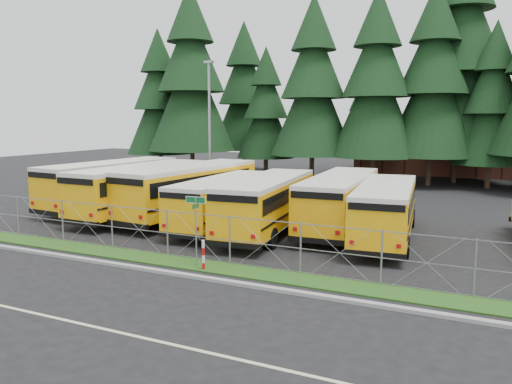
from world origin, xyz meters
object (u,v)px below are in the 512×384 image
(bus_5, at_px, (341,202))
(bus_6, at_px, (386,212))
(bus_3, at_px, (226,202))
(light_standard, at_px, (210,123))
(bus_2, at_px, (194,192))
(bus_4, at_px, (270,205))
(street_sign, at_px, (196,216))
(striped_bollard, at_px, (203,255))
(bus_1, at_px, (145,191))
(bus_0, at_px, (116,185))

(bus_5, height_order, bus_6, bus_5)
(bus_3, height_order, light_standard, light_standard)
(bus_2, distance_m, bus_4, 5.78)
(bus_3, xyz_separation_m, bus_6, (8.39, 0.62, 0.04))
(bus_5, distance_m, street_sign, 9.59)
(bus_5, distance_m, striped_bollard, 9.76)
(bus_1, distance_m, street_sign, 11.37)
(bus_4, relative_size, bus_6, 1.04)
(bus_4, distance_m, street_sign, 6.79)
(bus_3, distance_m, bus_4, 2.69)
(bus_1, distance_m, bus_3, 5.94)
(bus_2, xyz_separation_m, bus_3, (2.87, -1.36, -0.23))
(striped_bollard, bearing_deg, light_standard, 119.45)
(bus_0, bearing_deg, bus_1, -15.06)
(bus_6, bearing_deg, bus_0, 170.12)
(bus_0, distance_m, bus_1, 3.54)
(bus_6, relative_size, striped_bollard, 8.75)
(bus_2, bearing_deg, bus_6, 2.27)
(light_standard, bearing_deg, bus_4, -47.26)
(bus_6, distance_m, light_standard, 18.40)
(bus_1, height_order, striped_bollard, bus_1)
(bus_1, bearing_deg, bus_5, 8.07)
(bus_2, bearing_deg, striped_bollard, -50.15)
(bus_3, distance_m, bus_5, 6.13)
(bus_2, height_order, bus_4, bus_2)
(bus_0, height_order, bus_2, bus_2)
(bus_4, bearing_deg, bus_3, 168.97)
(bus_1, xyz_separation_m, bus_2, (3.03, 0.70, 0.03))
(striped_bollard, bearing_deg, bus_6, 55.82)
(striped_bollard, relative_size, light_standard, 0.12)
(bus_1, height_order, bus_2, bus_2)
(bus_3, relative_size, bus_4, 0.93)
(bus_1, relative_size, bus_6, 1.12)
(bus_5, bearing_deg, bus_1, -177.17)
(street_sign, height_order, light_standard, light_standard)
(bus_4, bearing_deg, bus_1, 168.54)
(bus_1, relative_size, bus_3, 1.15)
(bus_5, distance_m, light_standard, 15.58)
(bus_1, relative_size, bus_4, 1.07)
(bus_0, xyz_separation_m, bus_5, (15.03, 0.04, -0.08))
(bus_0, xyz_separation_m, striped_bollard, (12.19, -9.26, -0.93))
(bus_0, relative_size, light_standard, 1.15)
(bus_1, height_order, bus_5, bus_1)
(bus_1, bearing_deg, striped_bollard, -40.25)
(bus_2, xyz_separation_m, striped_bollard, (5.85, -8.72, -0.97))
(bus_0, distance_m, bus_6, 17.66)
(bus_3, bearing_deg, light_standard, 122.28)
(bus_1, distance_m, striped_bollard, 12.00)
(bus_5, height_order, striped_bollard, bus_5)
(bus_3, distance_m, street_sign, 7.48)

